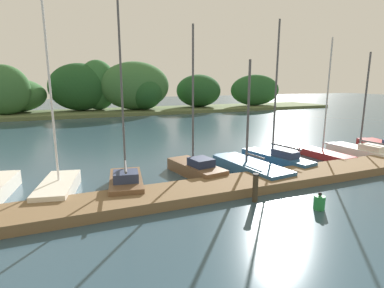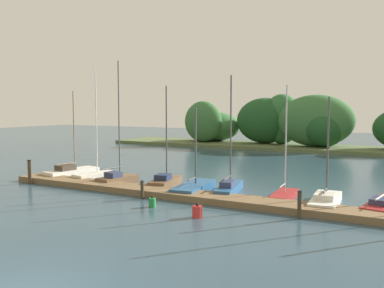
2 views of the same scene
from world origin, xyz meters
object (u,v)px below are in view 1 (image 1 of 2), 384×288
at_px(sailboat_5, 275,157).
at_px(sailboat_4, 248,166).
at_px(channel_buoy_1, 319,202).
at_px(sailboat_1, 59,185).
at_px(sailboat_7, 363,150).
at_px(sailboat_2, 126,180).
at_px(mooring_piling_1, 255,188).
at_px(sailboat_6, 324,153).
at_px(sailboat_3, 195,167).

bearing_deg(sailboat_5, sailboat_4, 96.23).
bearing_deg(channel_buoy_1, sailboat_5, 67.34).
relative_size(sailboat_1, sailboat_5, 1.09).
relative_size(sailboat_7, channel_buoy_1, 9.64).
relative_size(sailboat_2, mooring_piling_1, 7.98).
relative_size(sailboat_2, sailboat_4, 1.60).
distance_m(sailboat_6, mooring_piling_1, 7.88).
relative_size(sailboat_3, sailboat_5, 0.92).
distance_m(sailboat_7, channel_buoy_1, 8.94).
relative_size(sailboat_3, sailboat_6, 1.02).
xyz_separation_m(sailboat_2, channel_buoy_1, (5.48, -4.17, -0.16)).
relative_size(sailboat_1, channel_buoy_1, 12.99).
bearing_deg(channel_buoy_1, sailboat_2, 142.72).
relative_size(sailboat_4, mooring_piling_1, 4.98).
distance_m(sailboat_2, sailboat_5, 7.62).
bearing_deg(sailboat_3, sailboat_4, -113.55).
distance_m(sailboat_5, sailboat_7, 5.60).
height_order(sailboat_4, sailboat_7, sailboat_7).
relative_size(sailboat_2, sailboat_3, 1.26).
bearing_deg(sailboat_1, channel_buoy_1, -109.41).
height_order(sailboat_4, mooring_piling_1, sailboat_4).
height_order(sailboat_2, channel_buoy_1, sailboat_2).
height_order(sailboat_6, mooring_piling_1, sailboat_6).
distance_m(sailboat_4, mooring_piling_1, 3.50).
bearing_deg(mooring_piling_1, sailboat_3, 101.35).
height_order(sailboat_4, channel_buoy_1, sailboat_4).
distance_m(sailboat_3, sailboat_5, 4.39).
bearing_deg(sailboat_1, sailboat_2, -91.53).
bearing_deg(sailboat_6, sailboat_5, 88.15).
bearing_deg(channel_buoy_1, sailboat_3, 114.78).
distance_m(sailboat_5, channel_buoy_1, 5.45).
relative_size(sailboat_1, sailboat_2, 0.94).
bearing_deg(sailboat_5, mooring_piling_1, 124.13).
xyz_separation_m(sailboat_4, sailboat_5, (1.99, 0.62, 0.09)).
xyz_separation_m(sailboat_7, mooring_piling_1, (-9.25, -3.22, 0.19)).
xyz_separation_m(sailboat_2, sailboat_3, (3.19, 0.79, -0.02)).
xyz_separation_m(mooring_piling_1, channel_buoy_1, (1.57, -1.35, -0.27)).
distance_m(sailboat_4, sailboat_7, 7.57).
xyz_separation_m(sailboat_5, mooring_piling_1, (-3.66, -3.68, 0.13)).
bearing_deg(sailboat_6, mooring_piling_1, 115.35).
distance_m(sailboat_1, channel_buoy_1, 9.15).
bearing_deg(sailboat_3, sailboat_7, -102.81).
height_order(sailboat_3, channel_buoy_1, sailboat_3).
distance_m(sailboat_3, mooring_piling_1, 3.69).
bearing_deg(sailboat_4, sailboat_3, 70.45).
distance_m(sailboat_2, sailboat_7, 13.16).
bearing_deg(sailboat_7, sailboat_2, 87.91).
bearing_deg(sailboat_1, sailboat_6, -76.75).
xyz_separation_m(sailboat_2, sailboat_7, (13.16, 0.40, -0.08)).
bearing_deg(sailboat_2, sailboat_1, 86.19).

